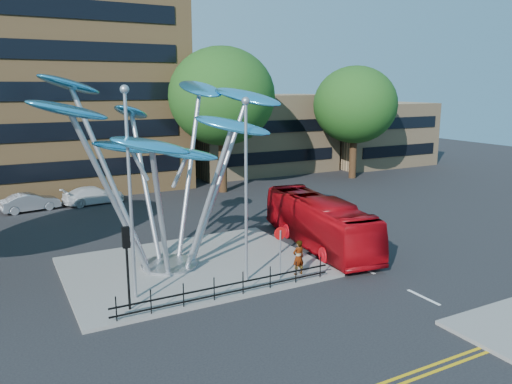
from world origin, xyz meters
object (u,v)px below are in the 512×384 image
traffic_light_island (127,250)px  pedestrian (298,257)px  tree_far (355,105)px  street_lamp_left (129,176)px  parked_car_mid (30,202)px  leaf_sculpture (162,130)px  red_bus (319,222)px  parked_car_right (94,195)px  no_entry_sign_island (280,244)px  tree_right (222,97)px  street_lamp_right (246,174)px

traffic_light_island → pedestrian: size_ratio=2.04×
tree_far → street_lamp_left: tree_far is taller
tree_far → parked_car_mid: bearing=179.1°
leaf_sculpture → red_bus: leaf_sculpture is taller
leaf_sculpture → traffic_light_island: leaf_sculpture is taller
traffic_light_island → tree_far: bearing=35.8°
street_lamp_left → parked_car_right: bearing=84.4°
parked_car_mid → no_entry_sign_island: bearing=-164.9°
tree_far → parked_car_mid: 29.83m
tree_right → no_entry_sign_island: size_ratio=4.94×
parked_car_mid → parked_car_right: (4.50, 0.23, 0.01)m
no_entry_sign_island → parked_car_mid: (-9.12, 19.93, -1.16)m
street_lamp_right → pedestrian: 4.83m
street_lamp_left → parked_car_mid: size_ratio=2.20×
pedestrian → tree_far: bearing=-137.1°
pedestrian → parked_car_mid: pedestrian is taller
tree_far → no_entry_sign_island: size_ratio=4.41×
tree_far → street_lamp_right: 28.76m
parked_car_mid → leaf_sculpture: bearing=-171.7°
street_lamp_left → red_bus: (11.10, 2.44, -3.95)m
tree_right → parked_car_mid: (-15.12, 0.45, -7.38)m
parked_car_right → red_bus: bearing=-159.5°
leaf_sculpture → parked_car_right: bearing=92.0°
pedestrian → parked_car_mid: bearing=-65.9°
traffic_light_island → red_bus: 12.16m
street_lamp_right → no_entry_sign_island: street_lamp_right is taller
traffic_light_island → red_bus: bearing=16.5°
leaf_sculpture → pedestrian: bearing=-39.5°
street_lamp_left → parked_car_right: street_lamp_left is taller
street_lamp_right → no_entry_sign_island: bearing=-17.9°
parked_car_right → tree_far: bearing=-100.0°
tree_far → no_entry_sign_island: tree_far is taller
tree_right → no_entry_sign_island: 21.31m
leaf_sculpture → parked_car_mid: size_ratio=3.18×
street_lamp_left → parked_car_mid: 19.70m
leaf_sculpture → parked_car_right: size_ratio=2.75×
parked_car_mid → street_lamp_right: bearing=-168.1°
tree_far → street_lamp_left: size_ratio=1.23×
no_entry_sign_island → red_bus: bearing=36.7°
tree_right → street_lamp_left: bearing=-124.0°
leaf_sculpture → street_lamp_left: bearing=-127.4°
street_lamp_left → parked_car_mid: bearing=97.9°
street_lamp_right → parked_car_right: 20.41m
red_bus → parked_car_right: red_bus is taller
leaf_sculpture → street_lamp_right: 4.83m
no_entry_sign_island → red_bus: size_ratio=0.24×
no_entry_sign_island → street_lamp_left: bearing=171.4°
tree_right → parked_car_mid: tree_right is taller
street_lamp_left → no_entry_sign_island: size_ratio=3.59×
tree_far → traffic_light_island: (-27.00, -19.50, -4.49)m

